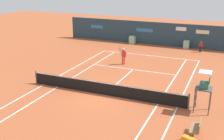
{
  "coord_description": "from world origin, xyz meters",
  "views": [
    {
      "loc": [
        8.03,
        -17.51,
        8.28
      ],
      "look_at": [
        -0.79,
        3.29,
        0.8
      ],
      "focal_mm": 45.93,
      "sensor_mm": 36.0,
      "label": 1
    }
  ],
  "objects_px": {
    "player_bench": "(197,127)",
    "ball_kid_centre_post": "(201,46)",
    "tennis_ball_mid_court": "(74,71)",
    "umpire_chair": "(204,86)",
    "player_on_baseline": "(123,55)"
  },
  "relations": [
    {
      "from": "player_on_baseline",
      "to": "umpire_chair",
      "type": "bearing_deg",
      "value": 128.86
    },
    {
      "from": "player_bench",
      "to": "ball_kid_centre_post",
      "type": "xyz_separation_m",
      "value": [
        -1.94,
        18.55,
        0.23
      ]
    },
    {
      "from": "player_bench",
      "to": "player_on_baseline",
      "type": "height_order",
      "value": "player_on_baseline"
    },
    {
      "from": "player_on_baseline",
      "to": "ball_kid_centre_post",
      "type": "bearing_deg",
      "value": -137.65
    },
    {
      "from": "tennis_ball_mid_court",
      "to": "ball_kid_centre_post",
      "type": "bearing_deg",
      "value": 50.09
    },
    {
      "from": "ball_kid_centre_post",
      "to": "tennis_ball_mid_court",
      "type": "bearing_deg",
      "value": 54.2
    },
    {
      "from": "umpire_chair",
      "to": "player_on_baseline",
      "type": "bearing_deg",
      "value": 47.59
    },
    {
      "from": "umpire_chair",
      "to": "player_bench",
      "type": "distance_m",
      "value": 3.37
    },
    {
      "from": "umpire_chair",
      "to": "ball_kid_centre_post",
      "type": "relative_size",
      "value": 2.09
    },
    {
      "from": "ball_kid_centre_post",
      "to": "tennis_ball_mid_court",
      "type": "relative_size",
      "value": 18.82
    },
    {
      "from": "ball_kid_centre_post",
      "to": "tennis_ball_mid_court",
      "type": "height_order",
      "value": "ball_kid_centre_post"
    },
    {
      "from": "ball_kid_centre_post",
      "to": "tennis_ball_mid_court",
      "type": "xyz_separation_m",
      "value": [
        -9.75,
        -11.66,
        -0.7
      ]
    },
    {
      "from": "umpire_chair",
      "to": "player_on_baseline",
      "type": "relative_size",
      "value": 1.47
    },
    {
      "from": "player_bench",
      "to": "ball_kid_centre_post",
      "type": "height_order",
      "value": "ball_kid_centre_post"
    },
    {
      "from": "umpire_chair",
      "to": "tennis_ball_mid_court",
      "type": "height_order",
      "value": "umpire_chair"
    }
  ]
}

